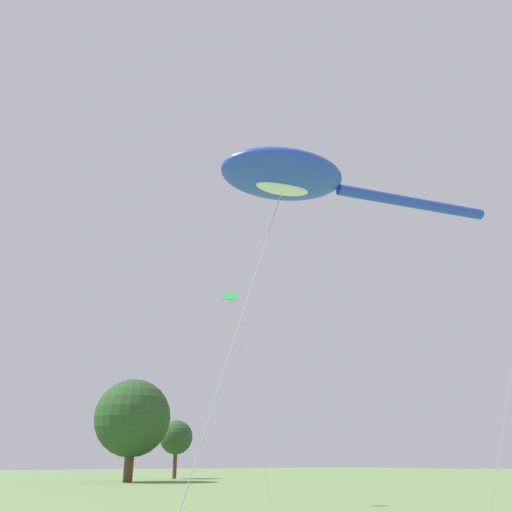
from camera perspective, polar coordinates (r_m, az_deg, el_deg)
The scene contains 4 objects.
big_show_kite at distance 16.99m, azimuth 3.70°, elevation 8.25°, with size 10.66×4.43×10.72m.
small_kite_tiny_distant at distance 28.81m, azimuth -2.50°, elevation -5.46°, with size 2.23×1.56×10.53m.
tree_pine_center at distance 60.19m, azimuth -12.91°, elevation -16.32°, with size 7.86×7.86×10.16m.
tree_broad_distant at distance 70.83m, azimuth -8.43°, elevation -18.43°, with size 4.01×4.01×6.75m.
Camera 1 is at (-7.37, -0.73, 1.93)m, focal length 37.89 mm.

